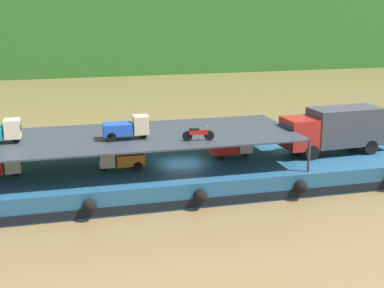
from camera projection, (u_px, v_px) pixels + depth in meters
ground_plane at (182, 185)px, 34.67m from camera, size 400.00×400.00×0.00m
cargo_barge at (182, 174)px, 34.44m from camera, size 30.91×9.05×1.50m
covered_lorry at (334, 129)px, 36.05m from camera, size 7.93×2.57×3.10m
cargo_rack at (121, 137)px, 32.86m from camera, size 21.71×7.62×2.00m
mini_truck_lower_aft at (120, 159)px, 32.78m from camera, size 2.76×1.24×1.38m
mini_truck_lower_mid at (232, 147)px, 35.49m from camera, size 2.75×1.21×1.38m
mini_truck_upper_mid at (127, 128)px, 32.03m from camera, size 2.77×1.25×1.38m
motorcycle_upper_port at (198, 134)px, 31.64m from camera, size 1.89×0.55×0.87m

